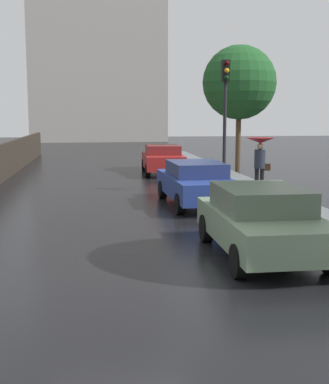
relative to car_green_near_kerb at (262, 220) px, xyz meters
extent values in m
plane|color=black|center=(-2.89, -1.45, -0.72)|extent=(120.00, 120.00, 0.00)
cube|color=slate|center=(0.00, -0.04, -0.12)|extent=(1.82, 4.04, 0.60)
cube|color=#4D5C49|center=(0.00, 0.10, 0.41)|extent=(1.60, 2.11, 0.48)
cylinder|color=black|center=(-0.84, 1.30, -0.42)|extent=(0.22, 0.60, 0.60)
cylinder|color=black|center=(0.83, 1.30, -0.42)|extent=(0.22, 0.60, 0.60)
cylinder|color=black|center=(-0.83, -1.37, -0.42)|extent=(0.22, 0.60, 0.60)
cube|color=navy|center=(-0.15, 6.05, -0.11)|extent=(1.92, 4.52, 0.62)
cube|color=navy|center=(-0.15, 6.05, 0.41)|extent=(1.62, 2.30, 0.43)
cylinder|color=black|center=(-1.01, 7.49, -0.42)|extent=(0.24, 0.61, 0.60)
cylinder|color=black|center=(0.59, 7.55, -0.42)|extent=(0.24, 0.61, 0.60)
cylinder|color=black|center=(-0.90, 4.56, -0.42)|extent=(0.24, 0.61, 0.60)
cylinder|color=black|center=(0.71, 4.62, -0.42)|extent=(0.24, 0.61, 0.60)
cube|color=maroon|center=(-0.07, 14.76, -0.09)|extent=(1.88, 4.14, 0.65)
cube|color=maroon|center=(-0.07, 14.73, 0.45)|extent=(1.60, 2.16, 0.43)
cylinder|color=black|center=(-0.82, 16.13, -0.42)|extent=(0.24, 0.61, 0.60)
cylinder|color=black|center=(0.78, 16.07, -0.42)|extent=(0.24, 0.61, 0.60)
cylinder|color=black|center=(-0.92, 13.44, -0.42)|extent=(0.24, 0.61, 0.60)
cylinder|color=black|center=(0.69, 13.38, -0.42)|extent=(0.24, 0.61, 0.60)
cylinder|color=black|center=(2.25, 7.45, -0.16)|extent=(0.14, 0.14, 0.83)
cylinder|color=black|center=(2.42, 7.40, -0.16)|extent=(0.14, 0.14, 0.83)
cylinder|color=#232833|center=(2.33, 7.43, 0.57)|extent=(0.37, 0.37, 0.64)
sphere|color=tan|center=(2.33, 7.43, 1.01)|extent=(0.23, 0.23, 0.23)
cube|color=#3F2314|center=(2.59, 7.35, 0.30)|extent=(0.22, 0.15, 0.24)
cylinder|color=#4C4C51|center=(2.33, 7.43, 0.90)|extent=(0.02, 0.02, 0.79)
cone|color=maroon|center=(2.33, 7.43, 1.21)|extent=(0.96, 0.96, 0.18)
cylinder|color=black|center=(1.32, 8.37, 1.31)|extent=(0.12, 0.12, 3.79)
cube|color=black|center=(1.32, 8.37, 3.58)|extent=(0.26, 0.26, 0.75)
sphere|color=#360503|center=(1.32, 8.19, 3.83)|extent=(0.17, 0.17, 0.17)
sphere|color=orange|center=(1.32, 8.19, 3.58)|extent=(0.17, 0.17, 0.17)
sphere|color=black|center=(1.32, 8.19, 3.33)|extent=(0.17, 0.17, 0.17)
cylinder|color=#4C3823|center=(3.69, 15.10, 0.83)|extent=(0.25, 0.25, 3.10)
sphere|color=#1E5123|center=(3.69, 15.10, 3.62)|extent=(3.54, 3.54, 3.54)
cube|color=#9E9993|center=(-2.94, 50.06, 13.85)|extent=(14.72, 11.43, 29.15)
camera|label=1|loc=(-3.25, -9.83, 2.06)|focal=49.02mm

